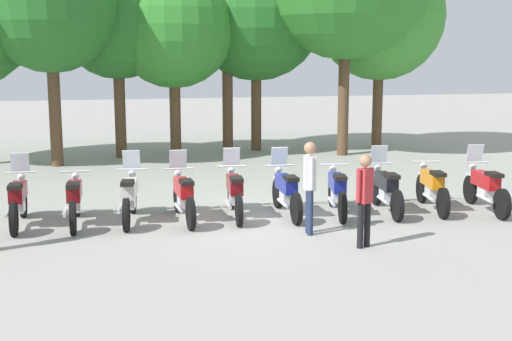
# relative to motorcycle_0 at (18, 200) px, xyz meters

# --- Properties ---
(ground_plane) EXTENTS (80.00, 80.00, 0.00)m
(ground_plane) POSITION_rel_motorcycle_0_xyz_m (4.81, -0.53, -0.52)
(ground_plane) COLOR #9E9B93
(motorcycle_0) EXTENTS (0.62, 2.19, 1.37)m
(motorcycle_0) POSITION_rel_motorcycle_0_xyz_m (0.00, 0.00, 0.00)
(motorcycle_0) COLOR black
(motorcycle_0) RESTS_ON ground_plane
(motorcycle_1) EXTENTS (0.62, 2.19, 0.99)m
(motorcycle_1) POSITION_rel_motorcycle_0_xyz_m (1.07, -0.18, -0.01)
(motorcycle_1) COLOR black
(motorcycle_1) RESTS_ON ground_plane
(motorcycle_2) EXTENTS (0.69, 2.18, 1.37)m
(motorcycle_2) POSITION_rel_motorcycle_0_xyz_m (2.14, -0.18, 0.00)
(motorcycle_2) COLOR black
(motorcycle_2) RESTS_ON ground_plane
(motorcycle_3) EXTENTS (0.62, 2.19, 1.37)m
(motorcycle_3) POSITION_rel_motorcycle_0_xyz_m (3.20, -0.36, 0.00)
(motorcycle_3) COLOR black
(motorcycle_3) RESTS_ON ground_plane
(motorcycle_4) EXTENTS (0.64, 2.19, 1.37)m
(motorcycle_4) POSITION_rel_motorcycle_0_xyz_m (4.27, -0.31, 0.00)
(motorcycle_4) COLOR black
(motorcycle_4) RESTS_ON ground_plane
(motorcycle_5) EXTENTS (0.62, 2.19, 1.37)m
(motorcycle_5) POSITION_rel_motorcycle_0_xyz_m (5.34, -0.47, 0.00)
(motorcycle_5) COLOR black
(motorcycle_5) RESTS_ON ground_plane
(motorcycle_6) EXTENTS (0.78, 2.16, 0.99)m
(motorcycle_6) POSITION_rel_motorcycle_0_xyz_m (6.41, -0.63, -0.01)
(motorcycle_6) COLOR black
(motorcycle_6) RESTS_ON ground_plane
(motorcycle_7) EXTENTS (0.69, 2.18, 1.37)m
(motorcycle_7) POSITION_rel_motorcycle_0_xyz_m (7.48, -0.73, 0.00)
(motorcycle_7) COLOR black
(motorcycle_7) RESTS_ON ground_plane
(motorcycle_8) EXTENTS (0.76, 2.16, 0.99)m
(motorcycle_8) POSITION_rel_motorcycle_0_xyz_m (8.55, -0.76, -0.01)
(motorcycle_8) COLOR black
(motorcycle_8) RESTS_ON ground_plane
(motorcycle_9) EXTENTS (0.69, 2.18, 1.37)m
(motorcycle_9) POSITION_rel_motorcycle_0_xyz_m (9.61, -1.12, 0.00)
(motorcycle_9) COLOR black
(motorcycle_9) RESTS_ON ground_plane
(person_0) EXTENTS (0.26, 0.41, 1.74)m
(person_0) POSITION_rel_motorcycle_0_xyz_m (5.32, -2.03, 0.51)
(person_0) COLOR #232D4C
(person_0) RESTS_ON ground_plane
(person_2) EXTENTS (0.40, 0.28, 1.64)m
(person_2) POSITION_rel_motorcycle_0_xyz_m (5.96, -3.10, 0.43)
(person_2) COLOR black
(person_2) RESTS_ON ground_plane
(tree_1) EXTENTS (3.97, 3.97, 6.76)m
(tree_1) POSITION_rel_motorcycle_0_xyz_m (0.46, 7.39, 4.23)
(tree_1) COLOR brown
(tree_1) RESTS_ON ground_plane
(tree_2) EXTENTS (3.79, 3.79, 6.35)m
(tree_2) POSITION_rel_motorcycle_0_xyz_m (2.45, 8.76, 3.91)
(tree_2) COLOR brown
(tree_2) RESTS_ON ground_plane
(tree_3) EXTENTS (3.99, 3.99, 6.25)m
(tree_3) POSITION_rel_motorcycle_0_xyz_m (4.22, 8.50, 3.72)
(tree_3) COLOR brown
(tree_3) RESTS_ON ground_plane
(tree_4) EXTENTS (3.55, 3.55, 6.68)m
(tree_4) POSITION_rel_motorcycle_0_xyz_m (6.12, 9.12, 4.36)
(tree_4) COLOR brown
(tree_4) RESTS_ON ground_plane
(tree_5) EXTENTS (4.70, 4.70, 7.14)m
(tree_5) POSITION_rel_motorcycle_0_xyz_m (7.18, 9.26, 4.26)
(tree_5) COLOR brown
(tree_5) RESTS_ON ground_plane
(tree_7) EXTENTS (4.53, 4.53, 6.96)m
(tree_7) POSITION_rel_motorcycle_0_xyz_m (11.58, 8.78, 4.17)
(tree_7) COLOR brown
(tree_7) RESTS_ON ground_plane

